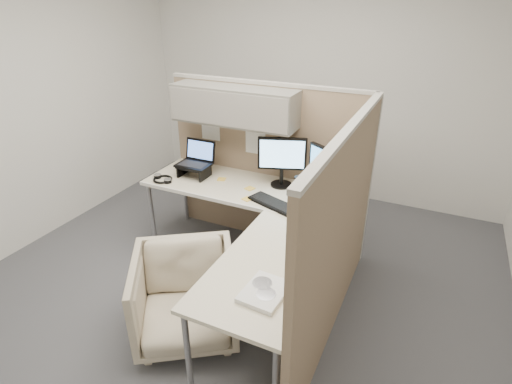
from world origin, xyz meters
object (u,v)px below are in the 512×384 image
at_px(monitor_left, 282,158).
at_px(desk, 252,216).
at_px(keyboard, 275,204).
at_px(office_chair, 185,293).

bearing_deg(monitor_left, desk, -111.79).
xyz_separation_m(desk, keyboard, (0.12, 0.18, 0.05)).
height_order(office_chair, monitor_left, monitor_left).
distance_m(monitor_left, keyboard, 0.48).
bearing_deg(desk, monitor_left, 87.39).
distance_m(office_chair, monitor_left, 1.46).
bearing_deg(desk, office_chair, -105.23).
bearing_deg(keyboard, office_chair, -89.87).
bearing_deg(monitor_left, office_chair, -118.98).
distance_m(desk, keyboard, 0.22).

